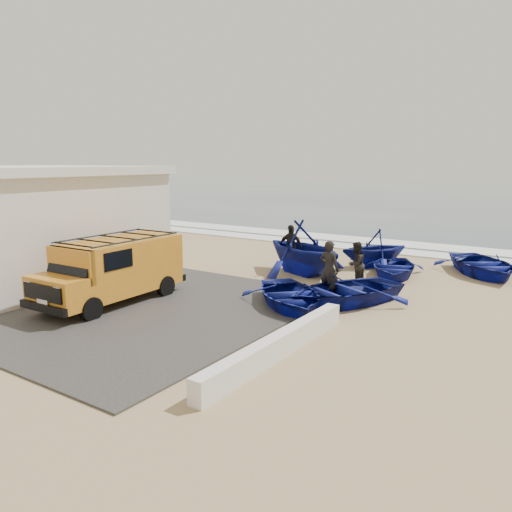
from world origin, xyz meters
The scene contains 17 objects.
ground centered at (0.00, 0.00, 0.00)m, with size 160.00×160.00×0.00m, color tan.
slab centered at (-2.00, -2.00, 0.03)m, with size 12.00×10.00×0.05m, color #403D3A.
ocean centered at (0.00, 56.00, 0.00)m, with size 180.00×88.00×0.01m, color #385166.
surf_line centered at (0.00, 12.00, 0.03)m, with size 180.00×1.60×0.06m, color white.
surf_wash centered at (0.00, 14.50, 0.02)m, with size 180.00×2.20×0.04m, color white.
building centered at (-7.50, -2.00, 2.16)m, with size 8.40×9.40×4.30m.
parapet centered at (5.00, -3.00, 0.28)m, with size 0.35×6.00×0.55m, color silver.
van centered at (-1.76, -2.00, 1.14)m, with size 2.12×5.00×2.12m.
boat_near_left centered at (3.22, 0.63, 0.39)m, with size 2.66×3.72×0.77m, color navy.
boat_near_right centered at (4.45, 1.96, 0.43)m, with size 2.94×4.12×0.85m, color navy.
boat_mid_left centered at (1.29, 5.01, 1.09)m, with size 3.57×4.14×2.18m, color navy.
boat_mid_right centered at (4.50, 6.63, 0.36)m, with size 2.46×3.45×0.71m, color navy.
boat_far_left centered at (3.21, 7.95, 0.82)m, with size 2.69×3.12×1.64m, color navy.
boat_far_right centered at (7.40, 8.81, 0.43)m, with size 2.96×4.15×0.86m, color navy.
fisherman_front centered at (3.72, 2.36, 0.96)m, with size 0.70×0.46×1.93m, color black.
fisherman_middle centered at (3.88, 4.27, 0.82)m, with size 0.80×0.62×1.64m, color black.
fisherman_back centered at (0.35, 5.67, 0.93)m, with size 1.09×0.46×1.87m, color black.
Camera 1 is at (10.66, -12.45, 4.50)m, focal length 35.00 mm.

